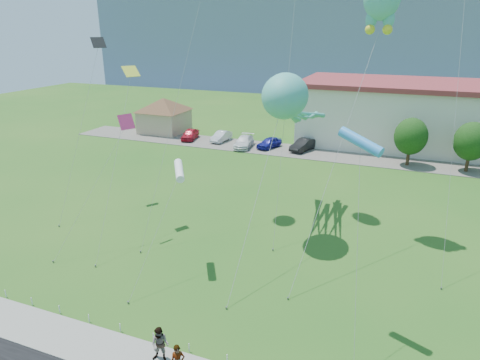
% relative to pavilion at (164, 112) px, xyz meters
% --- Properties ---
extents(ground, '(160.00, 160.00, 0.00)m').
position_rel_pavilion_xyz_m(ground, '(24.00, -38.00, -3.02)').
color(ground, '#215919').
rests_on(ground, ground).
extents(parking_strip, '(70.00, 6.00, 0.06)m').
position_rel_pavilion_xyz_m(parking_strip, '(24.00, -3.00, -2.99)').
color(parking_strip, '#59544C').
rests_on(parking_strip, ground).
extents(hill_ridge, '(160.00, 50.00, 25.00)m').
position_rel_pavilion_xyz_m(hill_ridge, '(24.00, 82.00, 9.48)').
color(hill_ridge, slate).
rests_on(hill_ridge, ground).
extents(pavilion, '(9.20, 9.20, 5.00)m').
position_rel_pavilion_xyz_m(pavilion, '(0.00, 0.00, 0.00)').
color(pavilion, tan).
rests_on(pavilion, ground).
extents(rope_fence, '(26.05, 0.05, 0.50)m').
position_rel_pavilion_xyz_m(rope_fence, '(24.00, -39.30, -2.77)').
color(rope_fence, white).
rests_on(rope_fence, ground).
extents(tree_near, '(3.60, 3.60, 5.47)m').
position_rel_pavilion_xyz_m(tree_near, '(34.00, -4.00, 0.36)').
color(tree_near, '#3F2B19').
rests_on(tree_near, ground).
extents(tree_mid, '(3.60, 3.60, 5.47)m').
position_rel_pavilion_xyz_m(tree_mid, '(40.00, -4.00, 0.36)').
color(tree_mid, '#3F2B19').
rests_on(tree_mid, ground).
extents(pedestrian_right, '(0.98, 0.82, 1.80)m').
position_rel_pavilion_xyz_m(pedestrian_right, '(24.09, -40.36, -2.03)').
color(pedestrian_right, gray).
rests_on(pedestrian_right, sidewalk).
extents(parked_car_red, '(2.44, 4.45, 1.43)m').
position_rel_pavilion_xyz_m(parked_car_red, '(5.64, -2.68, -2.25)').
color(parked_car_red, '#B41628').
rests_on(parked_car_red, parking_strip).
extents(parked_car_silver, '(1.71, 4.17, 1.34)m').
position_rel_pavilion_xyz_m(parked_car_silver, '(10.07, -2.03, -2.29)').
color(parked_car_silver, silver).
rests_on(parked_car_silver, parking_strip).
extents(parked_car_white, '(2.59, 5.08, 1.41)m').
position_rel_pavilion_xyz_m(parked_car_white, '(14.06, -3.73, -2.26)').
color(parked_car_white, silver).
rests_on(parked_car_white, parking_strip).
extents(parked_car_blue, '(2.80, 4.26, 1.35)m').
position_rel_pavilion_xyz_m(parked_car_blue, '(17.21, -2.82, -2.29)').
color(parked_car_blue, navy).
rests_on(parked_car_blue, parking_strip).
extents(parked_car_black, '(2.79, 4.69, 1.46)m').
position_rel_pavilion_xyz_m(parked_car_black, '(21.59, -2.41, -2.23)').
color(parked_car_black, black).
rests_on(parked_car_black, parking_strip).
extents(octopus_kite, '(3.11, 17.54, 11.98)m').
position_rel_pavilion_xyz_m(octopus_kite, '(25.54, -24.30, 6.59)').
color(octopus_kite, '#46ADA7').
rests_on(octopus_kite, ground).
extents(small_kite_yellow, '(2.22, 8.47, 12.19)m').
position_rel_pavilion_xyz_m(small_kite_yellow, '(14.28, -27.85, 7.30)').
color(small_kite_yellow, '#BFCD30').
rests_on(small_kite_yellow, ground).
extents(small_kite_pink, '(3.22, 6.57, 9.01)m').
position_rel_pavilion_xyz_m(small_kite_pink, '(14.89, -30.02, 4.66)').
color(small_kite_pink, '#DC3070').
rests_on(small_kite_pink, ground).
extents(small_kite_black, '(1.29, 8.01, 14.03)m').
position_rel_pavilion_xyz_m(small_kite_black, '(8.76, -24.51, 8.84)').
color(small_kite_black, black).
rests_on(small_kite_black, ground).
extents(small_kite_cyan, '(1.40, 5.34, 10.31)m').
position_rel_pavilion_xyz_m(small_kite_cyan, '(31.57, -34.16, 6.77)').
color(small_kite_cyan, '#318EDF').
rests_on(small_kite_cyan, ground).
extents(small_kite_white, '(1.03, 6.39, 6.91)m').
position_rel_pavilion_xyz_m(small_kite_white, '(20.68, -32.01, 3.40)').
color(small_kite_white, white).
rests_on(small_kite_white, ground).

